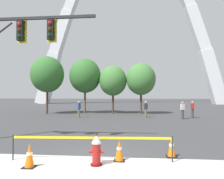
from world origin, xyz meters
TOP-DOWN VIEW (x-y plane):
  - ground_plane at (0.00, 0.00)m, footprint 240.00×240.00m
  - fire_hydrant at (0.10, -0.71)m, footprint 0.46×0.48m
  - caution_tape_barrier at (-0.14, -0.34)m, footprint 5.29×0.32m
  - traffic_cone_by_hydrant at (0.77, -0.22)m, footprint 0.36×0.36m
  - traffic_cone_mid_sidewalk at (-1.87, -1.11)m, footprint 0.36×0.36m
  - traffic_cone_curb_edge at (2.58, 0.42)m, footprint 0.36×0.36m
  - monument_arch at (-0.00, 45.17)m, footprint 46.53×2.82m
  - tree_far_left at (-8.67, 16.57)m, footprint 3.83×3.83m
  - tree_left_mid at (-4.48, 17.86)m, footprint 3.76×3.76m
  - tree_center_left at (-1.07, 17.63)m, footprint 3.22×3.22m
  - tree_center_right at (2.19, 17.35)m, footprint 3.36×3.36m
  - pedestrian_walking_left at (2.48, 13.37)m, footprint 0.39×0.32m
  - pedestrian_standing_center at (5.74, 12.56)m, footprint 0.39×0.31m
  - pedestrian_walking_right at (-3.95, 12.87)m, footprint 0.33×0.39m
  - pedestrian_near_trees at (6.85, 13.39)m, footprint 0.24×0.36m

SIDE VIEW (x-z plane):
  - ground_plane at x=0.00m, z-range 0.00..0.00m
  - traffic_cone_by_hydrant at x=0.77m, z-range -0.01..0.72m
  - traffic_cone_mid_sidewalk at x=-1.87m, z-range -0.01..0.72m
  - traffic_cone_curb_edge at x=2.58m, z-range -0.01..0.72m
  - fire_hydrant at x=0.10m, z-range -0.03..0.96m
  - caution_tape_barrier at x=-0.14m, z-range 0.17..1.02m
  - pedestrian_walking_left at x=2.48m, z-range 0.02..1.61m
  - pedestrian_standing_center at x=5.74m, z-range 0.02..1.61m
  - pedestrian_walking_right at x=-3.95m, z-range 0.02..1.61m
  - pedestrian_near_trees at x=6.85m, z-range 0.02..1.61m
  - tree_center_left at x=-1.07m, z-range 1.04..6.68m
  - tree_center_right at x=2.19m, z-range 1.08..6.95m
  - tree_left_mid at x=-4.48m, z-range 1.21..7.80m
  - tree_far_left at x=-8.67m, z-range 1.24..7.94m
  - monument_arch at x=0.00m, z-range -3.03..42.91m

